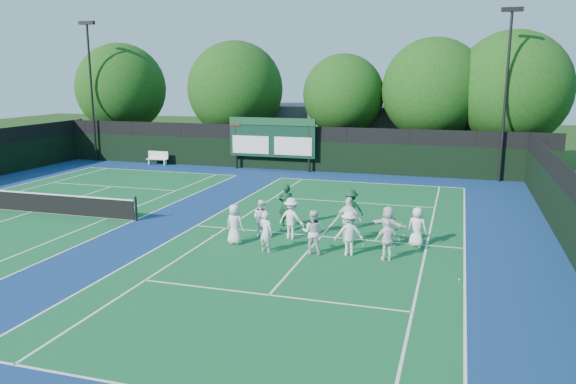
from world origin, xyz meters
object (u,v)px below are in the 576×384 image
(scoreboard, at_px, (272,138))
(bench, at_px, (158,158))
(tennis_net, at_px, (32,202))
(coach_left, at_px, (286,205))

(scoreboard, height_order, bench, scoreboard)
(tennis_net, relative_size, bench, 7.23)
(coach_left, bearing_deg, scoreboard, -78.00)
(scoreboard, distance_m, coach_left, 14.54)
(tennis_net, distance_m, bench, 14.46)
(scoreboard, relative_size, tennis_net, 0.53)
(tennis_net, xyz_separation_m, coach_left, (12.21, 1.08, 0.42))
(scoreboard, height_order, tennis_net, scoreboard)
(scoreboard, bearing_deg, tennis_net, -115.60)
(tennis_net, height_order, bench, tennis_net)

